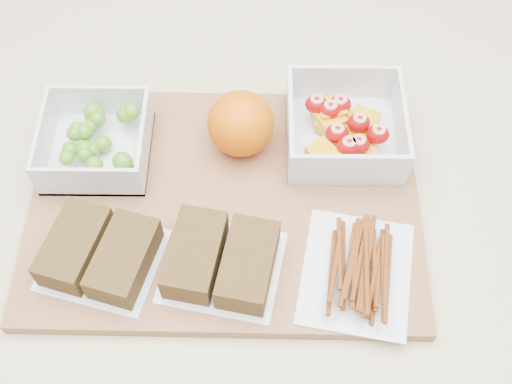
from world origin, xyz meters
TOP-DOWN VIEW (x-y plane):
  - counter at (0.00, 0.00)m, footprint 1.20×0.90m
  - cutting_board at (-0.02, -0.02)m, footprint 0.42×0.30m
  - grape_container at (-0.17, 0.04)m, footprint 0.12×0.12m
  - fruit_container at (0.11, 0.06)m, footprint 0.13×0.13m
  - orange at (-0.01, 0.06)m, footprint 0.07×0.07m
  - sandwich_bag_left at (-0.14, -0.09)m, footprint 0.14×0.13m
  - sandwich_bag_center at (-0.02, -0.10)m, footprint 0.13×0.12m
  - pretzel_bag at (0.11, -0.10)m, footprint 0.13×0.15m

SIDE VIEW (x-z plane):
  - counter at x=0.00m, z-range 0.00..0.90m
  - cutting_board at x=-0.02m, z-range 0.90..0.92m
  - pretzel_bag at x=0.11m, z-range 0.92..0.94m
  - sandwich_bag_left at x=-0.14m, z-range 0.92..0.95m
  - sandwich_bag_center at x=-0.02m, z-range 0.92..0.95m
  - grape_container at x=-0.17m, z-range 0.91..0.96m
  - fruit_container at x=0.11m, z-range 0.91..0.96m
  - orange at x=-0.01m, z-range 0.92..0.99m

